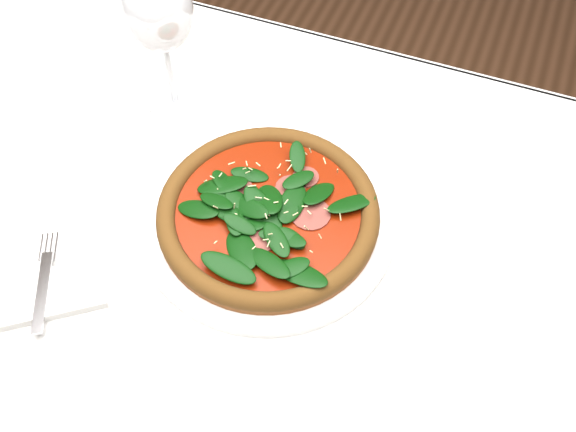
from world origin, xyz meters
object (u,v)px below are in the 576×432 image
at_px(pizza, 268,210).
at_px(napkin, 44,295).
at_px(wine_glass, 158,13).
at_px(plate, 268,219).

bearing_deg(pizza, napkin, -135.64).
distance_m(pizza, wine_glass, 0.29).
height_order(plate, pizza, pizza).
relative_size(plate, pizza, 1.11).
distance_m(plate, napkin, 0.28).
distance_m(plate, wine_glass, 0.29).
xyz_separation_m(plate, napkin, (-0.20, -0.20, -0.00)).
bearing_deg(napkin, wine_glass, 91.44).
distance_m(pizza, napkin, 0.28).
bearing_deg(plate, pizza, 90.00).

